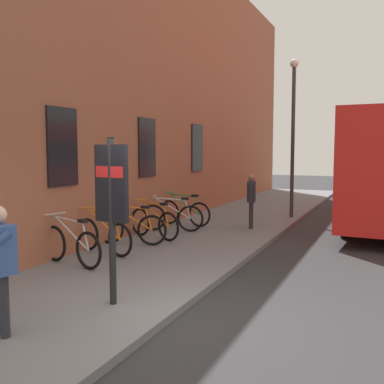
{
  "coord_description": "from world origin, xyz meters",
  "views": [
    {
      "loc": [
        -5.44,
        -2.67,
        2.35
      ],
      "look_at": [
        2.21,
        0.69,
        1.57
      ],
      "focal_mm": 42.5,
      "sensor_mm": 36.0,
      "label": 1
    }
  ],
  "objects_px": {
    "bicycle_end_of_row": "(172,217)",
    "bicycle_beside_lamp": "(184,212)",
    "bicycle_under_window": "(131,228)",
    "bicycle_leaning_wall": "(154,223)",
    "transit_info_sign": "(112,194)",
    "bicycle_far_end": "(104,236)",
    "pedestrian_by_facade": "(251,195)",
    "street_lamp": "(293,124)",
    "bicycle_nearest_sign": "(71,245)"
  },
  "relations": [
    {
      "from": "pedestrian_by_facade",
      "to": "street_lamp",
      "type": "relative_size",
      "value": 0.3
    },
    {
      "from": "transit_info_sign",
      "to": "pedestrian_by_facade",
      "type": "bearing_deg",
      "value": -0.31
    },
    {
      "from": "bicycle_leaning_wall",
      "to": "bicycle_end_of_row",
      "type": "bearing_deg",
      "value": 1.95
    },
    {
      "from": "transit_info_sign",
      "to": "bicycle_under_window",
      "type": "bearing_deg",
      "value": 27.77
    },
    {
      "from": "bicycle_leaning_wall",
      "to": "bicycle_end_of_row",
      "type": "xyz_separation_m",
      "value": [
        1.09,
        0.04,
        0.0
      ]
    },
    {
      "from": "bicycle_under_window",
      "to": "transit_info_sign",
      "type": "bearing_deg",
      "value": -152.23
    },
    {
      "from": "bicycle_leaning_wall",
      "to": "transit_info_sign",
      "type": "height_order",
      "value": "transit_info_sign"
    },
    {
      "from": "bicycle_far_end",
      "to": "bicycle_under_window",
      "type": "distance_m",
      "value": 1.04
    },
    {
      "from": "bicycle_far_end",
      "to": "street_lamp",
      "type": "xyz_separation_m",
      "value": [
        6.93,
        -2.61,
        2.65
      ]
    },
    {
      "from": "bicycle_nearest_sign",
      "to": "bicycle_beside_lamp",
      "type": "height_order",
      "value": "same"
    },
    {
      "from": "bicycle_beside_lamp",
      "to": "pedestrian_by_facade",
      "type": "relative_size",
      "value": 1.14
    },
    {
      "from": "bicycle_beside_lamp",
      "to": "pedestrian_by_facade",
      "type": "bearing_deg",
      "value": -80.18
    },
    {
      "from": "bicycle_nearest_sign",
      "to": "bicycle_far_end",
      "type": "xyz_separation_m",
      "value": [
        1.07,
        -0.0,
        0.0
      ]
    },
    {
      "from": "bicycle_nearest_sign",
      "to": "transit_info_sign",
      "type": "height_order",
      "value": "transit_info_sign"
    },
    {
      "from": "bicycle_end_of_row",
      "to": "bicycle_far_end",
      "type": "bearing_deg",
      "value": 177.18
    },
    {
      "from": "bicycle_nearest_sign",
      "to": "street_lamp",
      "type": "xyz_separation_m",
      "value": [
        8.0,
        -2.62,
        2.65
      ]
    },
    {
      "from": "bicycle_under_window",
      "to": "bicycle_end_of_row",
      "type": "relative_size",
      "value": 1.01
    },
    {
      "from": "bicycle_end_of_row",
      "to": "bicycle_beside_lamp",
      "type": "xyz_separation_m",
      "value": [
        0.98,
        0.08,
        0.0
      ]
    },
    {
      "from": "pedestrian_by_facade",
      "to": "transit_info_sign",
      "type": "bearing_deg",
      "value": 179.69
    },
    {
      "from": "bicycle_under_window",
      "to": "pedestrian_by_facade",
      "type": "relative_size",
      "value": 1.13
    },
    {
      "from": "bicycle_under_window",
      "to": "pedestrian_by_facade",
      "type": "distance_m",
      "value": 3.86
    },
    {
      "from": "bicycle_under_window",
      "to": "bicycle_end_of_row",
      "type": "distance_m",
      "value": 1.97
    },
    {
      "from": "bicycle_under_window",
      "to": "bicycle_end_of_row",
      "type": "height_order",
      "value": "same"
    },
    {
      "from": "bicycle_end_of_row",
      "to": "bicycle_beside_lamp",
      "type": "distance_m",
      "value": 0.98
    },
    {
      "from": "bicycle_nearest_sign",
      "to": "bicycle_leaning_wall",
      "type": "distance_m",
      "value": 3.0
    },
    {
      "from": "bicycle_end_of_row",
      "to": "transit_info_sign",
      "type": "bearing_deg",
      "value": -162.07
    },
    {
      "from": "bicycle_far_end",
      "to": "bicycle_leaning_wall",
      "type": "distance_m",
      "value": 1.93
    },
    {
      "from": "bicycle_under_window",
      "to": "bicycle_end_of_row",
      "type": "xyz_separation_m",
      "value": [
        1.97,
        -0.1,
        -0.0
      ]
    },
    {
      "from": "bicycle_far_end",
      "to": "bicycle_leaning_wall",
      "type": "xyz_separation_m",
      "value": [
        1.92,
        -0.19,
        0.0
      ]
    },
    {
      "from": "bicycle_nearest_sign",
      "to": "bicycle_far_end",
      "type": "relative_size",
      "value": 1.0
    },
    {
      "from": "bicycle_far_end",
      "to": "bicycle_end_of_row",
      "type": "bearing_deg",
      "value": -2.82
    },
    {
      "from": "bicycle_nearest_sign",
      "to": "bicycle_end_of_row",
      "type": "distance_m",
      "value": 4.08
    },
    {
      "from": "bicycle_beside_lamp",
      "to": "transit_info_sign",
      "type": "relative_size",
      "value": 0.74
    },
    {
      "from": "bicycle_nearest_sign",
      "to": "pedestrian_by_facade",
      "type": "height_order",
      "value": "pedestrian_by_facade"
    },
    {
      "from": "bicycle_end_of_row",
      "to": "transit_info_sign",
      "type": "relative_size",
      "value": 0.72
    },
    {
      "from": "bicycle_under_window",
      "to": "pedestrian_by_facade",
      "type": "xyz_separation_m",
      "value": [
        3.28,
        -1.95,
        0.55
      ]
    },
    {
      "from": "bicycle_end_of_row",
      "to": "pedestrian_by_facade",
      "type": "distance_m",
      "value": 2.34
    },
    {
      "from": "bicycle_far_end",
      "to": "bicycle_beside_lamp",
      "type": "xyz_separation_m",
      "value": [
        3.98,
        -0.07,
        0.0
      ]
    },
    {
      "from": "bicycle_beside_lamp",
      "to": "transit_info_sign",
      "type": "xyz_separation_m",
      "value": [
        -6.59,
        -1.9,
        1.21
      ]
    },
    {
      "from": "bicycle_beside_lamp",
      "to": "transit_info_sign",
      "type": "height_order",
      "value": "transit_info_sign"
    },
    {
      "from": "street_lamp",
      "to": "bicycle_leaning_wall",
      "type": "bearing_deg",
      "value": 154.12
    },
    {
      "from": "street_lamp",
      "to": "bicycle_end_of_row",
      "type": "bearing_deg",
      "value": 147.84
    },
    {
      "from": "bicycle_nearest_sign",
      "to": "bicycle_end_of_row",
      "type": "bearing_deg",
      "value": -2.15
    },
    {
      "from": "bicycle_leaning_wall",
      "to": "pedestrian_by_facade",
      "type": "bearing_deg",
      "value": -37.12
    },
    {
      "from": "bicycle_end_of_row",
      "to": "bicycle_beside_lamp",
      "type": "relative_size",
      "value": 0.98
    },
    {
      "from": "bicycle_nearest_sign",
      "to": "bicycle_end_of_row",
      "type": "relative_size",
      "value": 1.0
    },
    {
      "from": "bicycle_beside_lamp",
      "to": "bicycle_far_end",
      "type": "bearing_deg",
      "value": 179.04
    },
    {
      "from": "bicycle_end_of_row",
      "to": "street_lamp",
      "type": "relative_size",
      "value": 0.34
    },
    {
      "from": "pedestrian_by_facade",
      "to": "street_lamp",
      "type": "height_order",
      "value": "street_lamp"
    },
    {
      "from": "bicycle_leaning_wall",
      "to": "transit_info_sign",
      "type": "distance_m",
      "value": 5.01
    }
  ]
}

